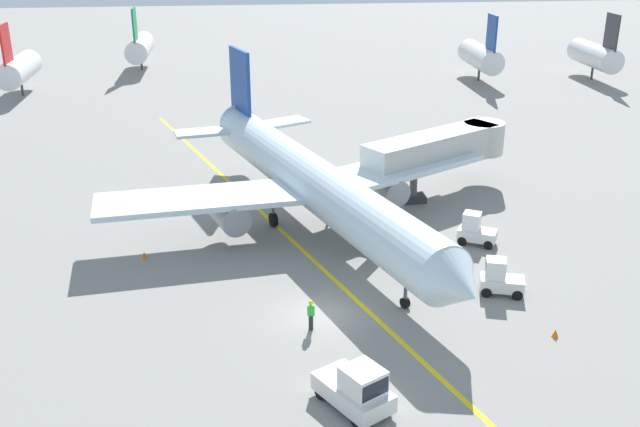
% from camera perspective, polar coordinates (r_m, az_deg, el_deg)
% --- Properties ---
extents(ground_plane, '(300.00, 300.00, 0.00)m').
position_cam_1_polar(ground_plane, '(39.19, 0.06, -7.96)').
color(ground_plane, gray).
extents(taxi_line_yellow, '(26.26, 75.76, 0.01)m').
position_cam_1_polar(taxi_line_yellow, '(43.65, 0.49, -4.61)').
color(taxi_line_yellow, yellow).
rests_on(taxi_line_yellow, ground).
extents(airliner, '(27.59, 34.33, 10.10)m').
position_cam_1_polar(airliner, '(48.43, -0.69, 2.56)').
color(airliner, silver).
rests_on(airliner, ground).
extents(jet_bridge, '(12.30, 8.74, 4.85)m').
position_cam_1_polar(jet_bridge, '(55.87, 9.75, 5.06)').
color(jet_bridge, beige).
rests_on(jet_bridge, ground).
extents(pushback_tug, '(3.46, 4.07, 2.20)m').
position_cam_1_polar(pushback_tug, '(32.02, 2.85, -13.54)').
color(pushback_tug, silver).
rests_on(pushback_tug, ground).
extents(baggage_tug_near_wing, '(2.68, 1.96, 2.10)m').
position_cam_1_polar(baggage_tug_near_wing, '(42.09, 13.88, -4.98)').
color(baggage_tug_near_wing, silver).
rests_on(baggage_tug_near_wing, ground).
extents(baggage_tug_by_cargo_door, '(2.73, 2.29, 2.10)m').
position_cam_1_polar(baggage_tug_by_cargo_door, '(48.08, 12.06, -1.30)').
color(baggage_tug_by_cargo_door, silver).
rests_on(baggage_tug_by_cargo_door, ground).
extents(belt_loader_forward_hold, '(4.18, 4.63, 2.59)m').
position_cam_1_polar(belt_loader_forward_hold, '(47.38, 5.05, -1.43)').
color(belt_loader_forward_hold, silver).
rests_on(belt_loader_forward_hold, ground).
extents(ground_crew_marshaller, '(0.36, 0.24, 1.70)m').
position_cam_1_polar(ground_crew_marshaller, '(37.48, -0.72, -7.87)').
color(ground_crew_marshaller, '#26262D').
rests_on(ground_crew_marshaller, ground).
extents(safety_cone_nose_left, '(0.36, 0.36, 0.44)m').
position_cam_1_polar(safety_cone_nose_left, '(39.05, 17.94, -8.91)').
color(safety_cone_nose_left, orange).
rests_on(safety_cone_nose_left, ground).
extents(safety_cone_nose_right, '(0.36, 0.36, 0.44)m').
position_cam_1_polar(safety_cone_nose_right, '(46.58, -13.60, -3.18)').
color(safety_cone_nose_right, orange).
rests_on(safety_cone_nose_right, ground).
extents(distant_aircraft_far_left, '(3.00, 10.10, 8.80)m').
position_cam_1_polar(distant_aircraft_far_left, '(94.00, -22.52, 10.43)').
color(distant_aircraft_far_left, silver).
rests_on(distant_aircraft_far_left, ground).
extents(distant_aircraft_mid_left, '(3.00, 10.10, 8.80)m').
position_cam_1_polar(distant_aircraft_mid_left, '(105.47, -13.92, 12.56)').
color(distant_aircraft_mid_left, silver).
rests_on(distant_aircraft_mid_left, ground).
extents(distant_aircraft_mid_right, '(3.00, 10.10, 8.80)m').
position_cam_1_polar(distant_aircraft_mid_right, '(97.58, 12.47, 11.95)').
color(distant_aircraft_mid_right, silver).
rests_on(distant_aircraft_mid_right, ground).
extents(distant_aircraft_far_right, '(3.00, 10.10, 8.80)m').
position_cam_1_polar(distant_aircraft_far_right, '(102.63, 20.74, 11.54)').
color(distant_aircraft_far_right, silver).
rests_on(distant_aircraft_far_right, ground).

